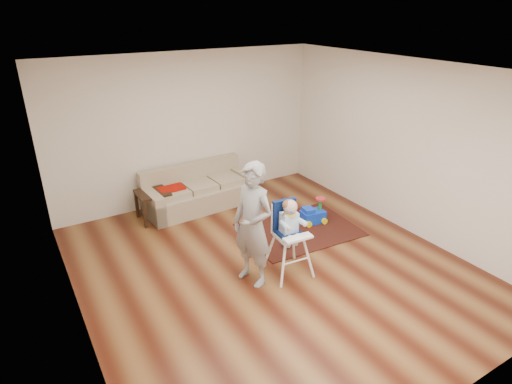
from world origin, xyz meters
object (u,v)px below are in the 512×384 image
ride_on_toy (313,211)px  toy_ball (286,243)px  side_table (154,206)px  adult (253,225)px  high_chair (289,239)px  sofa (199,188)px

ride_on_toy → toy_ball: (-0.85, -0.44, -0.15)m
side_table → adult: (0.54, -2.41, 0.58)m
side_table → high_chair: (1.05, -2.50, 0.28)m
adult → sofa: bearing=155.7°
side_table → high_chair: size_ratio=0.46×
ride_on_toy → high_chair: 1.58m
sofa → adult: (-0.33, -2.45, 0.46)m
sofa → side_table: bearing=-179.8°
ride_on_toy → adult: size_ratio=0.26×
sofa → toy_ball: (0.53, -2.01, -0.30)m
ride_on_toy → sofa: bearing=139.2°
sofa → high_chair: bearing=-89.1°
high_chair → adult: bearing=174.2°
adult → toy_ball: bearing=101.0°
adult → ride_on_toy: bearing=100.8°
sofa → side_table: sofa is taller
side_table → adult: size_ratio=0.31×
sofa → toy_ball: bearing=-78.4°
ride_on_toy → toy_ball: bearing=-144.8°
sofa → ride_on_toy: (1.38, -1.57, -0.15)m
high_chair → ride_on_toy: bearing=44.0°
side_table → adult: bearing=-77.4°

